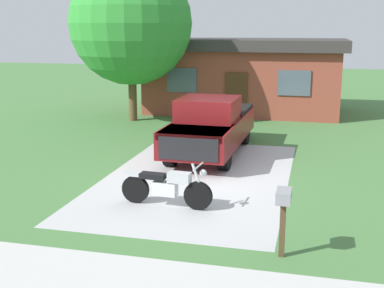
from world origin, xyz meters
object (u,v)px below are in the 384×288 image
(pickup_truck, at_px, (211,125))
(motorcycle, at_px, (167,187))
(mailbox, at_px, (283,205))
(shade_tree, at_px, (131,23))
(neighbor_house, at_px, (245,74))

(pickup_truck, bearing_deg, motorcycle, -89.70)
(motorcycle, xyz_separation_m, mailbox, (2.78, -2.04, 0.51))
(mailbox, height_order, shade_tree, shade_tree)
(neighbor_house, bearing_deg, pickup_truck, -88.72)
(pickup_truck, bearing_deg, mailbox, -68.86)
(mailbox, relative_size, neighbor_house, 0.13)
(motorcycle, distance_m, shade_tree, 11.88)
(motorcycle, distance_m, mailbox, 3.48)
(shade_tree, distance_m, neighbor_house, 6.36)
(pickup_truck, bearing_deg, neighbor_house, 91.28)
(mailbox, distance_m, shade_tree, 14.74)
(shade_tree, bearing_deg, pickup_truck, -47.82)
(mailbox, xyz_separation_m, neighbor_house, (-3.00, 16.22, 0.81))
(shade_tree, height_order, neighbor_house, shade_tree)
(motorcycle, bearing_deg, neighbor_house, 90.92)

